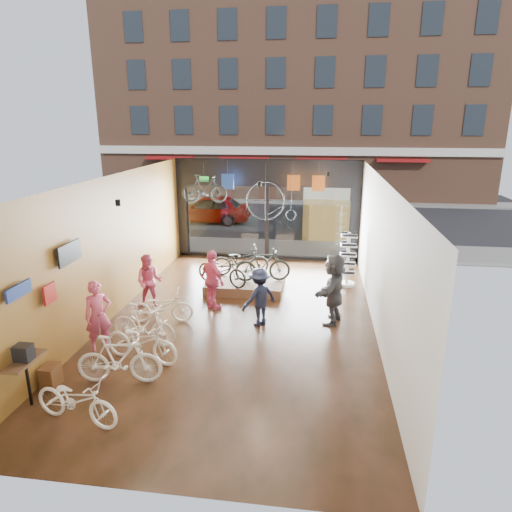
% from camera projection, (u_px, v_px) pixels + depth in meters
% --- Properties ---
extents(ground_plane, '(7.00, 12.00, 0.04)m').
position_uv_depth(ground_plane, '(241.00, 322.00, 12.26)').
color(ground_plane, black).
rests_on(ground_plane, ground).
extents(ceiling, '(7.00, 12.00, 0.04)m').
position_uv_depth(ceiling, '(239.00, 178.00, 11.16)').
color(ceiling, black).
rests_on(ceiling, ground).
extents(wall_left, '(0.04, 12.00, 3.80)m').
position_uv_depth(wall_left, '(110.00, 248.00, 12.18)').
color(wall_left, olive).
rests_on(wall_left, ground).
extents(wall_right, '(0.04, 12.00, 3.80)m').
position_uv_depth(wall_right, '(381.00, 259.00, 11.24)').
color(wall_right, beige).
rests_on(wall_right, ground).
extents(wall_back, '(7.00, 0.04, 3.80)m').
position_uv_depth(wall_back, '(162.00, 379.00, 6.00)').
color(wall_back, beige).
rests_on(wall_back, ground).
extents(storefront, '(7.00, 0.26, 3.80)m').
position_uv_depth(storefront, '(267.00, 210.00, 17.41)').
color(storefront, black).
rests_on(storefront, ground).
extents(exit_sign, '(0.35, 0.06, 0.18)m').
position_uv_depth(exit_sign, '(204.00, 179.00, 17.28)').
color(exit_sign, '#198C26').
rests_on(exit_sign, storefront).
extents(street_road, '(30.00, 18.00, 0.02)m').
position_uv_depth(street_road, '(285.00, 213.00, 26.50)').
color(street_road, black).
rests_on(street_road, ground).
extents(sidewalk_near, '(30.00, 2.40, 0.12)m').
position_uv_depth(sidewalk_near, '(270.00, 248.00, 19.07)').
color(sidewalk_near, slate).
rests_on(sidewalk_near, ground).
extents(sidewalk_far, '(30.00, 2.00, 0.12)m').
position_uv_depth(sidewalk_far, '(289.00, 201.00, 30.27)').
color(sidewalk_far, slate).
rests_on(sidewalk_far, ground).
extents(opposite_building, '(26.00, 5.00, 14.00)m').
position_uv_depth(opposite_building, '(294.00, 92.00, 30.67)').
color(opposite_building, brown).
rests_on(opposite_building, ground).
extents(street_car, '(4.31, 1.74, 1.47)m').
position_uv_depth(street_car, '(209.00, 209.00, 23.93)').
color(street_car, gray).
rests_on(street_car, street_road).
extents(box_truck, '(2.10, 6.30, 2.48)m').
position_uv_depth(box_truck, '(326.00, 205.00, 22.04)').
color(box_truck, silver).
rests_on(box_truck, street_road).
extents(floor_bike_0, '(1.80, 0.94, 0.90)m').
position_uv_depth(floor_bike_0, '(76.00, 400.00, 8.02)').
color(floor_bike_0, white).
rests_on(floor_bike_0, ground_plane).
extents(floor_bike_1, '(1.79, 0.71, 1.05)m').
position_uv_depth(floor_bike_1, '(119.00, 359.00, 9.23)').
color(floor_bike_1, white).
rests_on(floor_bike_1, ground_plane).
extents(floor_bike_2, '(1.91, 1.01, 0.96)m').
position_uv_depth(floor_bike_2, '(141.00, 341.00, 10.10)').
color(floor_bike_2, white).
rests_on(floor_bike_2, ground_plane).
extents(floor_bike_3, '(1.76, 0.79, 1.02)m').
position_uv_depth(floor_bike_3, '(144.00, 324.00, 10.85)').
color(floor_bike_3, white).
rests_on(floor_bike_3, ground_plane).
extents(floor_bike_4, '(1.77, 0.88, 0.89)m').
position_uv_depth(floor_bike_4, '(161.00, 306.00, 12.06)').
color(floor_bike_4, white).
rests_on(floor_bike_4, ground_plane).
extents(display_platform, '(2.40, 1.80, 0.30)m').
position_uv_depth(display_platform, '(246.00, 284.00, 14.59)').
color(display_platform, brown).
rests_on(display_platform, ground_plane).
extents(display_bike_left, '(1.89, 1.30, 0.94)m').
position_uv_depth(display_bike_left, '(222.00, 270.00, 13.98)').
color(display_bike_left, black).
rests_on(display_bike_left, display_platform).
extents(display_bike_mid, '(1.82, 0.86, 1.05)m').
position_uv_depth(display_bike_mid, '(263.00, 265.00, 14.27)').
color(display_bike_mid, black).
rests_on(display_bike_mid, display_platform).
extents(display_bike_right, '(1.94, 1.07, 0.97)m').
position_uv_depth(display_bike_right, '(240.00, 261.00, 14.88)').
color(display_bike_right, black).
rests_on(display_bike_right, display_platform).
extents(customer_0, '(0.73, 0.69, 1.68)m').
position_uv_depth(customer_0, '(98.00, 316.00, 10.54)').
color(customer_0, '#CC4C72').
rests_on(customer_0, ground_plane).
extents(customer_1, '(0.83, 0.68, 1.58)m').
position_uv_depth(customer_1, '(149.00, 282.00, 12.92)').
color(customer_1, '#CC4C72').
rests_on(customer_1, ground_plane).
extents(customer_2, '(1.03, 0.99, 1.73)m').
position_uv_depth(customer_2, '(212.00, 280.00, 12.82)').
color(customer_2, '#CC4C72').
rests_on(customer_2, ground_plane).
extents(customer_3, '(1.13, 1.11, 1.56)m').
position_uv_depth(customer_3, '(259.00, 297.00, 11.81)').
color(customer_3, '#161C33').
rests_on(customer_3, ground_plane).
extents(customer_5, '(1.03, 1.84, 1.89)m').
position_uv_depth(customer_5, '(334.00, 289.00, 11.93)').
color(customer_5, '#3F3F44').
rests_on(customer_5, ground_plane).
extents(sunglasses_rack, '(0.60, 0.53, 1.78)m').
position_uv_depth(sunglasses_rack, '(348.00, 259.00, 14.66)').
color(sunglasses_rack, white).
rests_on(sunglasses_rack, ground_plane).
extents(wall_merch, '(0.40, 2.40, 2.60)m').
position_uv_depth(wall_merch, '(42.00, 324.00, 9.01)').
color(wall_merch, navy).
rests_on(wall_merch, wall_left).
extents(penny_farthing, '(1.67, 0.06, 1.34)m').
position_uv_depth(penny_farthing, '(273.00, 202.00, 15.51)').
color(penny_farthing, black).
rests_on(penny_farthing, ceiling).
extents(hung_bike, '(1.59, 0.47, 0.95)m').
position_uv_depth(hung_bike, '(204.00, 189.00, 15.67)').
color(hung_bike, black).
rests_on(hung_bike, ceiling).
extents(jersey_left, '(0.45, 0.03, 0.55)m').
position_uv_depth(jersey_left, '(228.00, 182.00, 16.50)').
color(jersey_left, '#1E3F99').
rests_on(jersey_left, ceiling).
extents(jersey_mid, '(0.45, 0.03, 0.55)m').
position_uv_depth(jersey_mid, '(293.00, 183.00, 16.18)').
color(jersey_mid, '#CC5919').
rests_on(jersey_mid, ceiling).
extents(jersey_right, '(0.45, 0.03, 0.55)m').
position_uv_depth(jersey_right, '(318.00, 183.00, 16.07)').
color(jersey_right, '#CC5919').
rests_on(jersey_right, ceiling).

